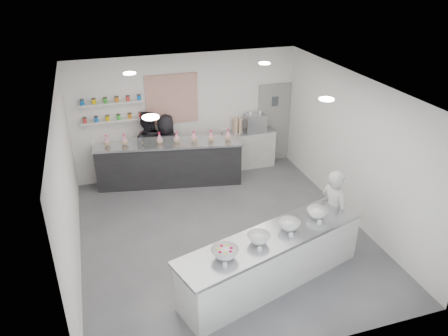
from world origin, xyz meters
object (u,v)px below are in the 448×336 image
Objects in this scene: espresso_machine at (255,123)px; woman_prep at (333,210)px; staff_left at (148,148)px; prep_counter at (273,259)px; back_bar at (170,164)px; staff_right at (167,148)px; espresso_ledge at (249,149)px.

espresso_machine is 0.33× the size of woman_prep.
prep_counter is at bearing 125.81° from staff_left.
espresso_machine reaches higher than prep_counter.
back_bar is 0.39m from staff_right.
espresso_ledge is at bearing 19.34° from back_bar.
prep_counter is 4.13m from back_bar.
espresso_machine is 3.76m from woman_prep.
staff_right is at bearing -177.92° from espresso_ledge.
back_bar is at bearing -171.85° from espresso_machine.
staff_right is at bearing 98.80° from back_bar.
staff_left is (-1.40, 4.26, 0.43)m from prep_counter.
back_bar is at bearing 96.60° from staff_right.
prep_counter is 6.56× the size of espresso_machine.
staff_left reaches higher than espresso_machine.
espresso_machine is at bearing 18.78° from back_bar.
back_bar is 0.63m from staff_left.
espresso_ledge is (1.18, 4.34, 0.02)m from prep_counter.
espresso_ledge is (2.14, 0.33, -0.03)m from back_bar.
woman_prep is (2.40, -3.41, 0.28)m from back_bar.
staff_left reaches higher than woman_prep.
back_bar reaches higher than espresso_ledge.
staff_left is at bearing 161.27° from back_bar.
staff_left reaches higher than staff_right.
back_bar is 2.12× the size of woman_prep.
prep_counter is 4.38m from staff_right.
staff_left reaches higher than back_bar.
espresso_ledge is 2.16m from staff_right.
staff_right reaches higher than woman_prep.
woman_prep is at bearing -44.28° from back_bar.
espresso_machine is at bearing 0.00° from espresso_ledge.
espresso_machine is (1.33, 4.34, 0.73)m from prep_counter.
prep_counter is at bearing -105.23° from espresso_ledge.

